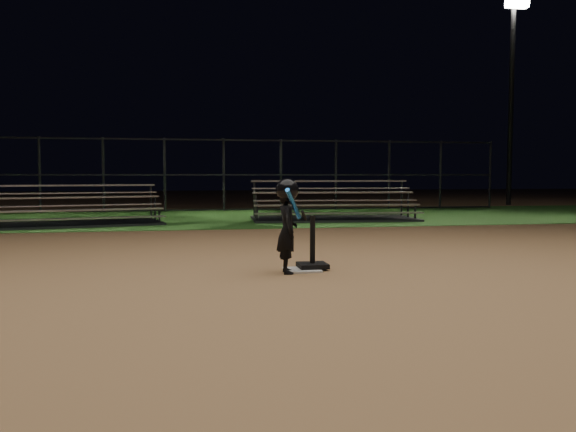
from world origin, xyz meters
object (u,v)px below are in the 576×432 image
object	(u,v)px
child_batter	(287,223)
light_pole_right	(512,85)
batting_tee	(313,258)
bleacher_left	(76,217)
home_plate	(302,270)
bleacher_right	(333,212)

from	to	relation	value
child_batter	light_pole_right	distance (m)	19.89
child_batter	light_pole_right	xyz separation A→B (m)	(12.22, 15.09, 4.30)
batting_tee	bleacher_left	world-z (taller)	bleacher_left
home_plate	light_pole_right	world-z (taller)	light_pole_right
home_plate	bleacher_left	xyz separation A→B (m)	(-4.07, 7.84, 0.19)
home_plate	child_batter	xyz separation A→B (m)	(-0.22, -0.15, 0.63)
home_plate	light_pole_right	bearing A→B (deg)	51.23
bleacher_right	light_pole_right	xyz separation A→B (m)	(9.34, 6.60, 4.72)
home_plate	child_batter	size ratio (longest dim) A/B	0.37
bleacher_right	home_plate	bearing A→B (deg)	-103.58
bleacher_left	batting_tee	bearing A→B (deg)	-74.18
home_plate	bleacher_right	distance (m)	8.76
home_plate	light_pole_right	xyz separation A→B (m)	(12.00, 14.94, 4.93)
bleacher_right	light_pole_right	distance (m)	12.37
bleacher_right	light_pole_right	world-z (taller)	light_pole_right
bleacher_left	light_pole_right	size ratio (longest dim) A/B	0.53
bleacher_left	light_pole_right	bearing A→B (deg)	11.04
home_plate	bleacher_right	xyz separation A→B (m)	(2.66, 8.34, 0.21)
light_pole_right	home_plate	bearing A→B (deg)	-128.77
bleacher_right	child_batter	bearing A→B (deg)	-104.66
batting_tee	light_pole_right	distance (m)	19.59
bleacher_left	bleacher_right	bearing A→B (deg)	-8.54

